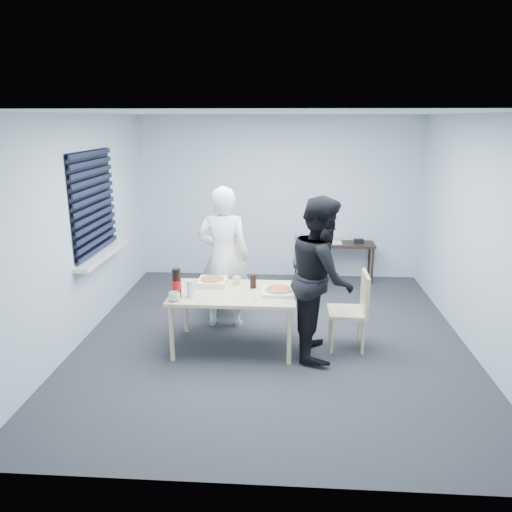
# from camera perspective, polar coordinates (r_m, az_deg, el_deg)

# --- Properties ---
(room) EXTENTS (5.00, 5.00, 5.00)m
(room) POSITION_cam_1_polar(r_m,az_deg,el_deg) (6.46, -17.79, 4.91)
(room) COLOR #2C2C31
(room) RESTS_ON ground
(dining_table) EXTENTS (1.38, 0.88, 0.67)m
(dining_table) POSITION_cam_1_polar(r_m,az_deg,el_deg) (5.61, -2.58, -4.66)
(dining_table) COLOR beige
(dining_table) RESTS_ON ground
(chair_far) EXTENTS (0.42, 0.42, 0.89)m
(chair_far) POSITION_cam_1_polar(r_m,az_deg,el_deg) (6.72, -3.50, -2.12)
(chair_far) COLOR beige
(chair_far) RESTS_ON ground
(chair_right) EXTENTS (0.42, 0.42, 0.89)m
(chair_right) POSITION_cam_1_polar(r_m,az_deg,el_deg) (5.74, 11.24, -5.56)
(chair_right) COLOR beige
(chair_right) RESTS_ON ground
(person_white) EXTENTS (0.65, 0.42, 1.77)m
(person_white) POSITION_cam_1_polar(r_m,az_deg,el_deg) (6.17, -3.73, -0.16)
(person_white) COLOR white
(person_white) RESTS_ON ground
(person_black) EXTENTS (0.47, 0.86, 1.77)m
(person_black) POSITION_cam_1_polar(r_m,az_deg,el_deg) (5.44, 7.49, -2.42)
(person_black) COLOR black
(person_black) RESTS_ON ground
(side_table) EXTENTS (0.93, 0.41, 0.62)m
(side_table) POSITION_cam_1_polar(r_m,az_deg,el_deg) (8.09, 10.10, 0.93)
(side_table) COLOR #301D18
(side_table) RESTS_ON ground
(stool) EXTENTS (0.33, 0.33, 0.45)m
(stool) POSITION_cam_1_polar(r_m,az_deg,el_deg) (7.52, 5.51, -1.60)
(stool) COLOR black
(stool) RESTS_ON ground
(backpack) EXTENTS (0.30, 0.22, 0.42)m
(backpack) POSITION_cam_1_polar(r_m,az_deg,el_deg) (7.42, 5.57, 0.71)
(backpack) COLOR slate
(backpack) RESTS_ON stool
(pizza_box_a) EXTENTS (0.32, 0.32, 0.08)m
(pizza_box_a) POSITION_cam_1_polar(r_m,az_deg,el_deg) (5.82, -5.01, -2.94)
(pizza_box_a) COLOR white
(pizza_box_a) RESTS_ON dining_table
(pizza_box_b) EXTENTS (0.36, 0.36, 0.05)m
(pizza_box_b) POSITION_cam_1_polar(r_m,az_deg,el_deg) (5.54, 2.61, -4.02)
(pizza_box_b) COLOR white
(pizza_box_b) RESTS_ON dining_table
(mug_a) EXTENTS (0.17, 0.17, 0.10)m
(mug_a) POSITION_cam_1_polar(r_m,az_deg,el_deg) (5.36, -9.31, -4.61)
(mug_a) COLOR white
(mug_a) RESTS_ON dining_table
(mug_b) EXTENTS (0.10, 0.10, 0.09)m
(mug_b) POSITION_cam_1_polar(r_m,az_deg,el_deg) (5.82, -2.22, -2.80)
(mug_b) COLOR white
(mug_b) RESTS_ON dining_table
(cola_glass) EXTENTS (0.09, 0.09, 0.16)m
(cola_glass) POSITION_cam_1_polar(r_m,az_deg,el_deg) (5.68, -0.33, -2.90)
(cola_glass) COLOR black
(cola_glass) RESTS_ON dining_table
(soda_bottle) EXTENTS (0.10, 0.10, 0.32)m
(soda_bottle) POSITION_cam_1_polar(r_m,az_deg,el_deg) (5.44, -9.06, -3.11)
(soda_bottle) COLOR black
(soda_bottle) RESTS_ON dining_table
(plastic_cups) EXTENTS (0.10, 0.10, 0.18)m
(plastic_cups) POSITION_cam_1_polar(r_m,az_deg,el_deg) (5.45, -7.49, -3.71)
(plastic_cups) COLOR silver
(plastic_cups) RESTS_ON dining_table
(rubber_band) EXTENTS (0.06, 0.06, 0.00)m
(rubber_band) POSITION_cam_1_polar(r_m,az_deg,el_deg) (5.32, -0.05, -5.09)
(rubber_band) COLOR red
(rubber_band) RESTS_ON dining_table
(papers) EXTENTS (0.23, 0.29, 0.00)m
(papers) POSITION_cam_1_polar(r_m,az_deg,el_deg) (8.07, 9.06, 1.54)
(papers) COLOR white
(papers) RESTS_ON side_table
(black_box) EXTENTS (0.18, 0.16, 0.06)m
(black_box) POSITION_cam_1_polar(r_m,az_deg,el_deg) (8.10, 11.67, 1.68)
(black_box) COLOR black
(black_box) RESTS_ON side_table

